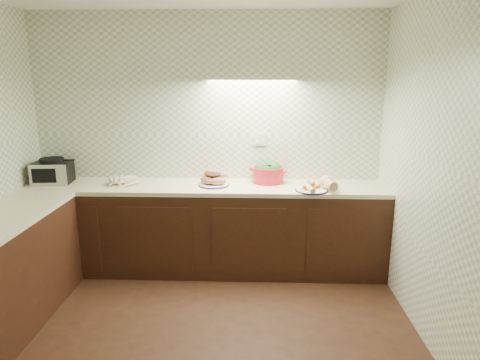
{
  "coord_description": "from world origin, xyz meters",
  "views": [
    {
      "loc": [
        0.5,
        -2.63,
        1.99
      ],
      "look_at": [
        0.36,
        1.25,
        1.02
      ],
      "focal_mm": 32.0,
      "sensor_mm": 36.0,
      "label": 1
    }
  ],
  "objects_px": {
    "toaster_oven": "(53,171)",
    "dutch_oven": "(268,172)",
    "veg_plate": "(319,185)",
    "parsnip_pile": "(127,181)",
    "onion_bowl": "(211,178)",
    "sweet_potato_plate": "(214,179)"
  },
  "relations": [
    {
      "from": "parsnip_pile",
      "to": "onion_bowl",
      "type": "xyz_separation_m",
      "value": [
        0.85,
        0.09,
        0.02
      ]
    },
    {
      "from": "toaster_oven",
      "to": "dutch_oven",
      "type": "distance_m",
      "value": 2.2
    },
    {
      "from": "parsnip_pile",
      "to": "sweet_potato_plate",
      "type": "relative_size",
      "value": 1.4
    },
    {
      "from": "parsnip_pile",
      "to": "veg_plate",
      "type": "xyz_separation_m",
      "value": [
        1.91,
        -0.18,
        0.02
      ]
    },
    {
      "from": "veg_plate",
      "to": "toaster_oven",
      "type": "bearing_deg",
      "value": 175.94
    },
    {
      "from": "parsnip_pile",
      "to": "veg_plate",
      "type": "distance_m",
      "value": 1.92
    },
    {
      "from": "sweet_potato_plate",
      "to": "veg_plate",
      "type": "relative_size",
      "value": 0.82
    },
    {
      "from": "veg_plate",
      "to": "onion_bowl",
      "type": "bearing_deg",
      "value": 165.79
    },
    {
      "from": "toaster_oven",
      "to": "veg_plate",
      "type": "height_order",
      "value": "toaster_oven"
    },
    {
      "from": "onion_bowl",
      "to": "dutch_oven",
      "type": "relative_size",
      "value": 0.4
    },
    {
      "from": "sweet_potato_plate",
      "to": "onion_bowl",
      "type": "xyz_separation_m",
      "value": [
        -0.04,
        0.12,
        -0.02
      ]
    },
    {
      "from": "dutch_oven",
      "to": "veg_plate",
      "type": "distance_m",
      "value": 0.57
    },
    {
      "from": "parsnip_pile",
      "to": "onion_bowl",
      "type": "bearing_deg",
      "value": 5.89
    },
    {
      "from": "sweet_potato_plate",
      "to": "onion_bowl",
      "type": "bearing_deg",
      "value": 110.95
    },
    {
      "from": "toaster_oven",
      "to": "veg_plate",
      "type": "bearing_deg",
      "value": -9.68
    },
    {
      "from": "dutch_oven",
      "to": "sweet_potato_plate",
      "type": "bearing_deg",
      "value": -142.6
    },
    {
      "from": "toaster_oven",
      "to": "dutch_oven",
      "type": "height_order",
      "value": "toaster_oven"
    },
    {
      "from": "onion_bowl",
      "to": "dutch_oven",
      "type": "xyz_separation_m",
      "value": [
        0.59,
        0.03,
        0.06
      ]
    },
    {
      "from": "toaster_oven",
      "to": "onion_bowl",
      "type": "bearing_deg",
      "value": -2.76
    },
    {
      "from": "parsnip_pile",
      "to": "dutch_oven",
      "type": "height_order",
      "value": "dutch_oven"
    },
    {
      "from": "dutch_oven",
      "to": "veg_plate",
      "type": "height_order",
      "value": "dutch_oven"
    },
    {
      "from": "toaster_oven",
      "to": "sweet_potato_plate",
      "type": "bearing_deg",
      "value": -6.91
    }
  ]
}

